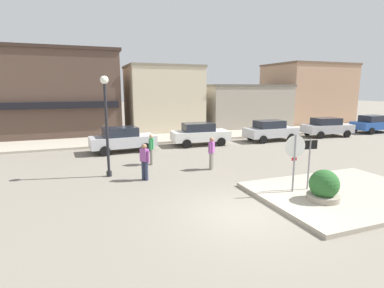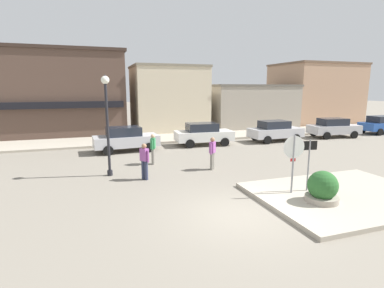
{
  "view_description": "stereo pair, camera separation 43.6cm",
  "coord_description": "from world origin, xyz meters",
  "px_view_note": "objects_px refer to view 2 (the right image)",
  "views": [
    {
      "loc": [
        -4.74,
        -7.8,
        3.97
      ],
      "look_at": [
        -0.11,
        4.5,
        1.5
      ],
      "focal_mm": 28.0,
      "sensor_mm": 36.0,
      "label": 1
    },
    {
      "loc": [
        -4.33,
        -7.94,
        3.97
      ],
      "look_at": [
        -0.11,
        4.5,
        1.5
      ],
      "focal_mm": 28.0,
      "sensor_mm": 36.0,
      "label": 2
    }
  ],
  "objects_px": {
    "planter": "(322,190)",
    "one_way_sign": "(309,160)",
    "lamp_post": "(107,111)",
    "parked_car_fifth": "(382,124)",
    "parked_car_third": "(275,131)",
    "parked_car_second": "(203,134)",
    "parked_car_fourth": "(334,127)",
    "pedestrian_kerb_side": "(153,148)",
    "parked_car_nearest": "(126,139)",
    "pedestrian_crossing_near": "(212,152)",
    "stop_sign": "(293,157)",
    "pedestrian_crossing_far": "(144,160)"
  },
  "relations": [
    {
      "from": "parked_car_fifth",
      "to": "pedestrian_crossing_near",
      "type": "distance_m",
      "value": 19.75
    },
    {
      "from": "parked_car_second",
      "to": "pedestrian_kerb_side",
      "type": "bearing_deg",
      "value": -136.69
    },
    {
      "from": "stop_sign",
      "to": "pedestrian_kerb_side",
      "type": "bearing_deg",
      "value": 121.33
    },
    {
      "from": "parked_car_fourth",
      "to": "stop_sign",
      "type": "bearing_deg",
      "value": -138.8
    },
    {
      "from": "one_way_sign",
      "to": "lamp_post",
      "type": "distance_m",
      "value": 8.64
    },
    {
      "from": "pedestrian_crossing_far",
      "to": "pedestrian_kerb_side",
      "type": "distance_m",
      "value": 2.7
    },
    {
      "from": "pedestrian_crossing_far",
      "to": "pedestrian_kerb_side",
      "type": "height_order",
      "value": "same"
    },
    {
      "from": "planter",
      "to": "pedestrian_crossing_far",
      "type": "xyz_separation_m",
      "value": [
        -5.19,
        4.92,
        0.31
      ]
    },
    {
      "from": "lamp_post",
      "to": "parked_car_fifth",
      "type": "relative_size",
      "value": 1.13
    },
    {
      "from": "planter",
      "to": "parked_car_fifth",
      "type": "height_order",
      "value": "parked_car_fifth"
    },
    {
      "from": "parked_car_fourth",
      "to": "pedestrian_kerb_side",
      "type": "xyz_separation_m",
      "value": [
        -15.63,
        -3.91,
        0.06
      ]
    },
    {
      "from": "stop_sign",
      "to": "lamp_post",
      "type": "distance_m",
      "value": 8.06
    },
    {
      "from": "one_way_sign",
      "to": "parked_car_second",
      "type": "relative_size",
      "value": 0.51
    },
    {
      "from": "parked_car_fifth",
      "to": "pedestrian_crossing_far",
      "type": "relative_size",
      "value": 2.49
    },
    {
      "from": "parked_car_second",
      "to": "parked_car_third",
      "type": "relative_size",
      "value": 1.02
    },
    {
      "from": "lamp_post",
      "to": "parked_car_third",
      "type": "bearing_deg",
      "value": 23.12
    },
    {
      "from": "lamp_post",
      "to": "parked_car_second",
      "type": "distance_m",
      "value": 9.01
    },
    {
      "from": "parked_car_fifth",
      "to": "pedestrian_crossing_near",
      "type": "height_order",
      "value": "pedestrian_crossing_near"
    },
    {
      "from": "lamp_post",
      "to": "parked_car_fourth",
      "type": "xyz_separation_m",
      "value": [
        17.95,
        5.33,
        -2.15
      ]
    },
    {
      "from": "one_way_sign",
      "to": "pedestrian_kerb_side",
      "type": "height_order",
      "value": "one_way_sign"
    },
    {
      "from": "planter",
      "to": "lamp_post",
      "type": "bearing_deg",
      "value": 137.5
    },
    {
      "from": "lamp_post",
      "to": "parked_car_fourth",
      "type": "distance_m",
      "value": 18.85
    },
    {
      "from": "planter",
      "to": "one_way_sign",
      "type": "bearing_deg",
      "value": 75.07
    },
    {
      "from": "parked_car_second",
      "to": "pedestrian_kerb_side",
      "type": "height_order",
      "value": "pedestrian_kerb_side"
    },
    {
      "from": "one_way_sign",
      "to": "planter",
      "type": "bearing_deg",
      "value": -104.93
    },
    {
      "from": "one_way_sign",
      "to": "parked_car_third",
      "type": "height_order",
      "value": "one_way_sign"
    },
    {
      "from": "stop_sign",
      "to": "parked_car_fifth",
      "type": "bearing_deg",
      "value": 31.27
    },
    {
      "from": "planter",
      "to": "pedestrian_crossing_near",
      "type": "xyz_separation_m",
      "value": [
        -1.75,
        5.49,
        0.31
      ]
    },
    {
      "from": "parked_car_fifth",
      "to": "parked_car_third",
      "type": "bearing_deg",
      "value": -178.31
    },
    {
      "from": "planter",
      "to": "pedestrian_crossing_far",
      "type": "bearing_deg",
      "value": 136.49
    },
    {
      "from": "parked_car_fifth",
      "to": "pedestrian_crossing_far",
      "type": "height_order",
      "value": "pedestrian_crossing_far"
    },
    {
      "from": "parked_car_third",
      "to": "lamp_post",
      "type": "bearing_deg",
      "value": -156.88
    },
    {
      "from": "parked_car_third",
      "to": "pedestrian_kerb_side",
      "type": "height_order",
      "value": "pedestrian_kerb_side"
    },
    {
      "from": "parked_car_nearest",
      "to": "parked_car_third",
      "type": "xyz_separation_m",
      "value": [
        11.07,
        0.07,
        0.0
      ]
    },
    {
      "from": "stop_sign",
      "to": "one_way_sign",
      "type": "bearing_deg",
      "value": 0.95
    },
    {
      "from": "parked_car_nearest",
      "to": "parked_car_third",
      "type": "bearing_deg",
      "value": 0.36
    },
    {
      "from": "stop_sign",
      "to": "pedestrian_kerb_side",
      "type": "relative_size",
      "value": 1.43
    },
    {
      "from": "parked_car_second",
      "to": "pedestrian_crossing_near",
      "type": "bearing_deg",
      "value": -107.01
    },
    {
      "from": "parked_car_third",
      "to": "parked_car_fourth",
      "type": "distance_m",
      "value": 5.56
    },
    {
      "from": "one_way_sign",
      "to": "lamp_post",
      "type": "xyz_separation_m",
      "value": [
        -6.9,
        4.94,
        1.63
      ]
    },
    {
      "from": "parked_car_second",
      "to": "parked_car_fourth",
      "type": "distance_m",
      "value": 11.22
    },
    {
      "from": "parked_car_nearest",
      "to": "lamp_post",
      "type": "bearing_deg",
      "value": -104.25
    },
    {
      "from": "parked_car_second",
      "to": "pedestrian_crossing_far",
      "type": "bearing_deg",
      "value": -128.38
    },
    {
      "from": "stop_sign",
      "to": "parked_car_third",
      "type": "relative_size",
      "value": 0.57
    },
    {
      "from": "parked_car_fourth",
      "to": "planter",
      "type": "bearing_deg",
      "value": -134.89
    },
    {
      "from": "planter",
      "to": "lamp_post",
      "type": "xyz_separation_m",
      "value": [
        -6.61,
        6.05,
        2.4
      ]
    },
    {
      "from": "pedestrian_crossing_near",
      "to": "parked_car_fourth",
      "type": "bearing_deg",
      "value": 24.25
    },
    {
      "from": "parked_car_third",
      "to": "pedestrian_kerb_side",
      "type": "relative_size",
      "value": 2.5
    },
    {
      "from": "parked_car_nearest",
      "to": "pedestrian_crossing_far",
      "type": "distance_m",
      "value": 6.35
    },
    {
      "from": "parked_car_third",
      "to": "pedestrian_crossing_near",
      "type": "relative_size",
      "value": 2.5
    }
  ]
}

